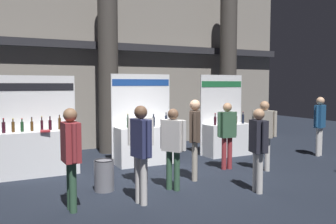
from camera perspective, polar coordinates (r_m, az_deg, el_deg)
The scene contains 15 objects.
ground_plane at distance 8.21m, azimuth -0.85°, elevation -10.71°, with size 29.34×29.34×0.00m, color black.
hall_colonnade at distance 12.19m, azimuth -10.50°, elevation 8.42°, with size 14.67×1.41×6.15m.
exhibitor_booth_0 at distance 9.12m, azimuth -19.84°, elevation -5.46°, with size 1.93×0.73×2.35m.
exhibitor_booth_1 at distance 9.80m, azimuth -3.52°, elevation -4.59°, with size 1.72×0.66×2.41m.
exhibitor_booth_2 at distance 11.10m, azimuth 9.18°, elevation -3.68°, with size 1.50×0.66×2.42m.
trash_bin at distance 7.50m, azimuth -10.00°, elevation -9.75°, with size 0.40×0.40×0.63m.
visitor_0 at distance 6.46m, azimuth -4.27°, elevation -5.33°, with size 0.27×0.55×1.77m.
visitor_1 at distance 11.70m, azimuth 22.73°, elevation -1.30°, with size 0.53×0.33×1.76m.
visitor_2 at distance 7.31m, azimuth 0.79°, elevation -4.69°, with size 0.41×0.52×1.65m.
visitor_4 at distance 9.24m, azimuth 14.85°, elevation -2.56°, with size 0.45×0.52×1.73m.
visitor_5 at distance 6.30m, azimuth -15.01°, elevation -5.65°, with size 0.26×0.58×1.75m.
visitor_6 at distance 7.83m, azimuth -4.31°, elevation -4.19°, with size 0.51×0.36×1.65m.
visitor_7 at distance 7.36m, azimuth 14.00°, elevation -4.74°, with size 0.32×0.49×1.67m.
visitor_8 at distance 8.08m, azimuth 4.24°, elevation -3.12°, with size 0.41×0.49×1.80m.
visitor_9 at distance 9.22m, azimuth 9.27°, elevation -2.75°, with size 0.55×0.27×1.68m.
Camera 1 is at (-3.53, -7.10, 2.14)m, focal length 38.82 mm.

